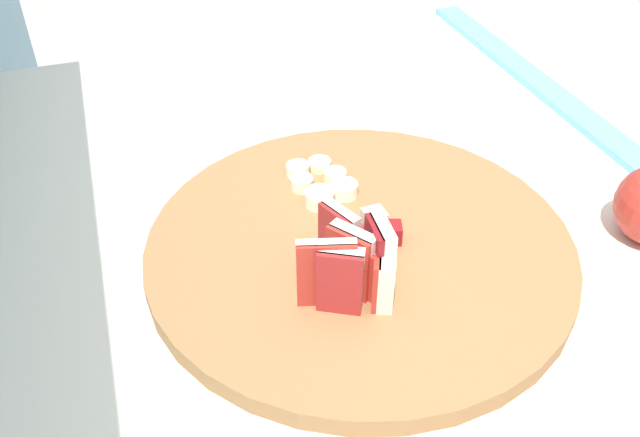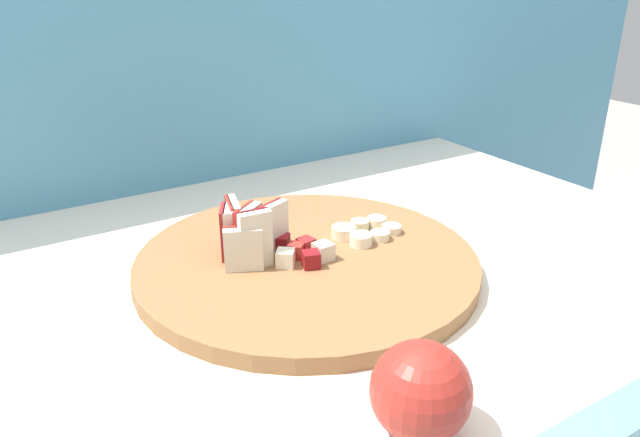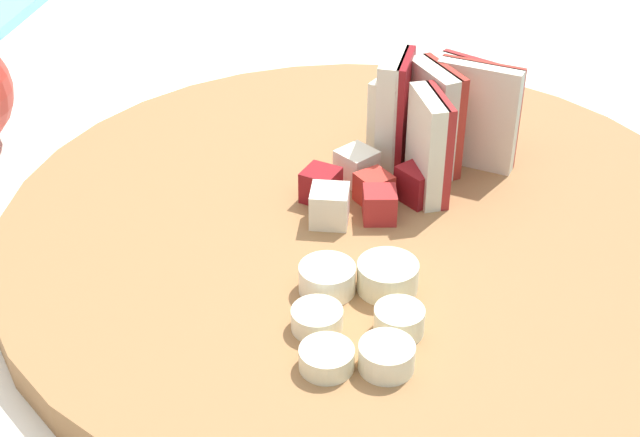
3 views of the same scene
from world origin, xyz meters
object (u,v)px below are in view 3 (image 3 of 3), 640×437
(cutting_board, at_px, (365,228))
(apple_wedge_fan, at_px, (431,118))
(banana_slice_rows, at_px, (362,309))
(apple_dice_pile, at_px, (363,188))

(cutting_board, height_order, apple_wedge_fan, apple_wedge_fan)
(apple_wedge_fan, height_order, banana_slice_rows, apple_wedge_fan)
(banana_slice_rows, bearing_deg, apple_wedge_fan, 172.52)
(apple_dice_pile, distance_m, banana_slice_rows, 0.10)
(apple_wedge_fan, height_order, apple_dice_pile, apple_wedge_fan)
(cutting_board, bearing_deg, banana_slice_rows, 6.24)
(apple_dice_pile, bearing_deg, banana_slice_rows, 7.45)
(apple_wedge_fan, bearing_deg, cutting_board, -25.63)
(apple_dice_pile, bearing_deg, apple_wedge_fan, 147.17)
(apple_wedge_fan, distance_m, apple_dice_pile, 0.06)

